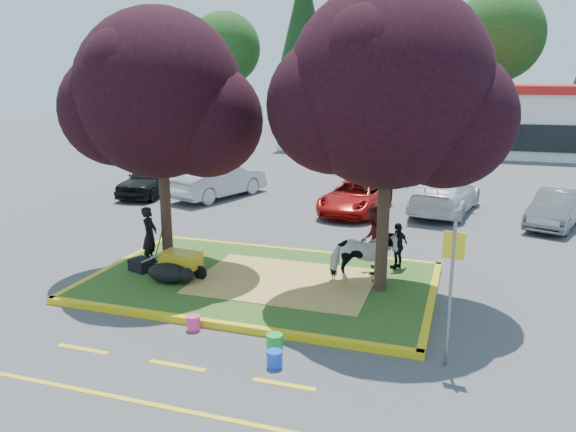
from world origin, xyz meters
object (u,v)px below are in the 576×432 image
(wheelbarrow, at_px, (181,260))
(cow, at_px, (363,257))
(car_black, at_px, (152,179))
(car_silver, at_px, (219,180))
(bucket_green, at_px, (275,343))
(sign_post, at_px, (452,278))
(calf, at_px, (168,273))
(bucket_blue, at_px, (275,359))
(bucket_pink, at_px, (194,323))
(handler, at_px, (150,235))

(wheelbarrow, bearing_deg, cow, 18.54)
(car_black, bearing_deg, car_silver, 4.73)
(bucket_green, distance_m, car_silver, 13.89)
(wheelbarrow, distance_m, car_black, 11.06)
(sign_post, relative_size, car_black, 0.65)
(calf, xyz_separation_m, bucket_blue, (3.69, -2.78, -0.23))
(bucket_green, height_order, bucket_pink, bucket_green)
(handler, height_order, car_black, handler)
(bucket_blue, bearing_deg, car_silver, 118.78)
(handler, relative_size, car_black, 0.38)
(handler, distance_m, car_black, 9.77)
(calf, bearing_deg, bucket_pink, -65.58)
(bucket_pink, distance_m, car_black, 13.81)
(calf, height_order, bucket_pink, calf)
(cow, height_order, bucket_blue, cow)
(wheelbarrow, relative_size, bucket_pink, 5.72)
(calf, distance_m, wheelbarrow, 0.48)
(car_black, height_order, car_silver, car_silver)
(sign_post, bearing_deg, cow, 130.86)
(handler, bearing_deg, car_black, 20.14)
(bucket_green, bearing_deg, cow, 75.00)
(sign_post, relative_size, bucket_green, 8.03)
(wheelbarrow, xyz_separation_m, bucket_pink, (1.51, -2.29, -0.44))
(handler, height_order, wheelbarrow, handler)
(cow, height_order, car_silver, car_silver)
(cow, xyz_separation_m, calf, (-4.45, -1.36, -0.44))
(calf, distance_m, bucket_green, 4.14)
(sign_post, bearing_deg, wheelbarrow, 168.21)
(handler, height_order, car_silver, handler)
(car_black, bearing_deg, wheelbarrow, -58.58)
(wheelbarrow, distance_m, bucket_pink, 2.78)
(calf, bearing_deg, car_silver, 91.67)
(car_black, bearing_deg, bucket_pink, -58.92)
(calf, bearing_deg, cow, 0.35)
(bucket_pink, bearing_deg, handler, 133.12)
(cow, relative_size, bucket_pink, 5.35)
(calf, relative_size, bucket_green, 3.26)
(bucket_pink, xyz_separation_m, bucket_blue, (2.05, -0.90, 0.00))
(handler, bearing_deg, bucket_pink, -147.86)
(bucket_blue, height_order, car_black, car_black)
(handler, distance_m, sign_post, 8.27)
(wheelbarrow, distance_m, bucket_green, 4.29)
(calf, relative_size, bucket_pink, 3.61)
(cow, distance_m, car_black, 13.40)
(sign_post, bearing_deg, bucket_pink, -171.78)
(calf, distance_m, bucket_pink, 2.50)
(sign_post, height_order, bucket_green, sign_post)
(bucket_pink, bearing_deg, car_black, 124.66)
(calf, bearing_deg, sign_post, -31.81)
(cow, xyz_separation_m, handler, (-5.62, -0.25, 0.09))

